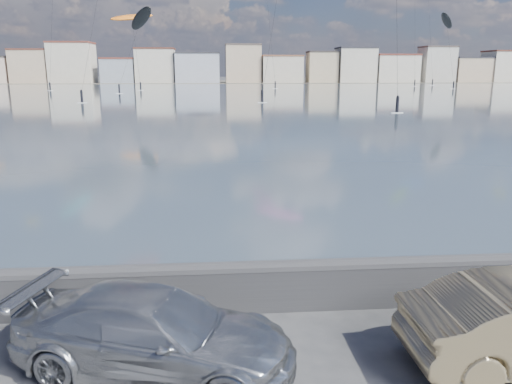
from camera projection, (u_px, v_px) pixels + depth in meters
The scene contains 8 objects.
bay_water at pixel (214, 95), 96.21m from camera, with size 500.00×177.00×0.00m, color #34454F.
far_shore_strip at pixel (214, 82), 201.22m from camera, with size 500.00×60.00×0.00m, color #4C473D.
seawall at pixel (212, 285), 10.13m from camera, with size 400.00×0.36×1.08m.
far_buildings at pixel (217, 66), 186.34m from camera, with size 240.79×13.26×14.60m.
car_silver at pixel (155, 333), 8.13m from camera, with size 1.89×4.65×1.35m, color #AAADB1.
kitesurfer_3 at pixel (141, 19), 111.76m from camera, with size 7.91×17.91×19.03m.
kitesurfer_12 at pixel (447, 22), 129.73m from camera, with size 6.79×10.19×19.44m.
kitesurfer_19 at pixel (132, 18), 123.47m from camera, with size 11.00×12.32×19.14m.
Camera 1 is at (0.13, -6.72, 4.85)m, focal length 35.00 mm.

